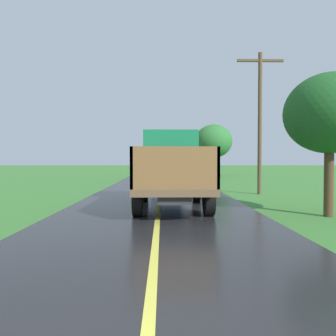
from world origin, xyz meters
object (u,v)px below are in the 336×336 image
object	(u,v)px
roadside_tree_mid_right	(330,114)
banana_truck_near	(170,167)
roadside_tree_near_left	(214,141)
banana_truck_far	(166,163)
utility_pole_roadside	(260,117)

from	to	relation	value
roadside_tree_mid_right	banana_truck_near	bearing A→B (deg)	155.83
roadside_tree_near_left	roadside_tree_mid_right	distance (m)	24.31
banana_truck_far	roadside_tree_mid_right	world-z (taller)	roadside_tree_mid_right
banana_truck_near	utility_pole_roadside	size ratio (longest dim) A/B	0.82
banana_truck_near	roadside_tree_near_left	distance (m)	22.86
utility_pole_roadside	roadside_tree_mid_right	distance (m)	6.43
utility_pole_roadside	roadside_tree_mid_right	xyz separation A→B (m)	(0.17, -6.39, -0.76)
banana_truck_far	banana_truck_near	bearing A→B (deg)	-89.98
banana_truck_near	banana_truck_far	size ratio (longest dim) A/B	1.00
utility_pole_roadside	banana_truck_far	bearing A→B (deg)	112.76
banana_truck_far	roadside_tree_mid_right	size ratio (longest dim) A/B	1.33
banana_truck_far	roadside_tree_near_left	xyz separation A→B (m)	(5.19, 6.87, 2.25)
banana_truck_far	roadside_tree_mid_right	xyz separation A→B (m)	(4.80, -17.42, 1.65)
banana_truck_near	utility_pole_roadside	bearing A→B (deg)	42.49
banana_truck_near	roadside_tree_mid_right	size ratio (longest dim) A/B	1.33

